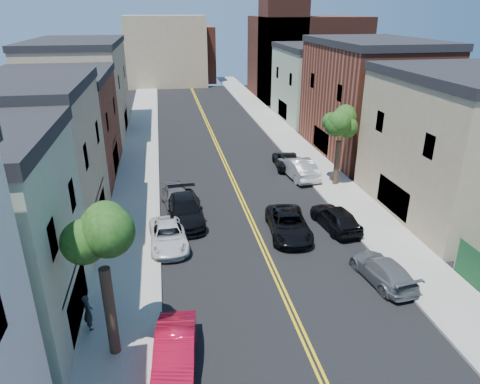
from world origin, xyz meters
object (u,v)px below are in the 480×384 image
white_pickup (168,236)px  black_car_left (185,210)px  red_sedan (175,353)px  grey_car_left (177,197)px  black_car_right (336,217)px  dark_car_right_far (287,160)px  black_suv_lane (289,224)px  pedestrian_left (88,312)px  silver_car_right (298,168)px  grey_car_right (383,270)px

white_pickup → black_car_left: bearing=67.0°
red_sedan → white_pickup: size_ratio=0.95×
grey_car_left → black_car_right: size_ratio=1.04×
dark_car_right_far → black_suv_lane: size_ratio=0.92×
white_pickup → pedestrian_left: size_ratio=2.75×
grey_car_left → black_car_left: bearing=-85.9°
dark_car_right_far → pedestrian_left: bearing=58.6°
white_pickup → black_suv_lane: 7.41m
silver_car_right → black_suv_lane: size_ratio=1.01×
grey_car_right → pedestrian_left: (-14.41, -1.32, 0.37)m
black_suv_lane → pedestrian_left: bearing=-142.0°
grey_car_left → pedestrian_left: (-4.33, -12.34, 0.21)m
silver_car_right → black_suv_lane: bearing=63.2°
grey_car_right → black_car_right: bearing=-95.9°
black_car_left → black_suv_lane: 6.93m
red_sedan → silver_car_right: silver_car_right is taller
grey_car_right → dark_car_right_far: size_ratio=0.93×
black_car_left → dark_car_right_far: (9.63, 9.26, -0.16)m
red_sedan → black_car_left: black_car_left is taller
grey_car_left → dark_car_right_far: 12.26m
black_car_left → black_suv_lane: bearing=-27.3°
white_pickup → black_car_right: black_car_right is taller
silver_car_right → pedestrian_left: 22.12m
black_car_left → dark_car_right_far: size_ratio=1.19×
black_car_left → dark_car_right_far: bearing=42.4°
red_sedan → white_pickup: red_sedan is taller
black_suv_lane → black_car_left: bearing=159.6°
white_pickup → grey_car_right: bearing=-29.8°
black_car_right → black_car_left: bearing=-23.2°
black_car_left → red_sedan: bearing=-96.7°
red_sedan → pedestrian_left: 4.59m
silver_car_right → pedestrian_left: size_ratio=3.03×
red_sedan → dark_car_right_far: size_ratio=0.95×
white_pickup → silver_car_right: (11.00, 9.65, 0.20)m
white_pickup → black_car_right: size_ratio=1.05×
grey_car_right → black_car_left: bearing=-49.8°
grey_car_left → silver_car_right: bearing=15.8°
white_pickup → grey_car_left: grey_car_left is taller
dark_car_right_far → pedestrian_left: 24.11m
white_pickup → red_sedan: bearing=-92.2°
dark_car_right_far → red_sedan: bearing=69.3°
grey_car_right → dark_car_right_far: bearing=-97.6°
silver_car_right → dark_car_right_far: 2.72m
grey_car_left → black_car_right: bearing=-33.5°
red_sedan → black_car_left: (1.17, 12.90, 0.08)m
black_car_right → pedestrian_left: (-14.23, -7.37, 0.24)m
grey_car_left → black_suv_lane: 8.52m
silver_car_right → red_sedan: bearing=54.3°
black_car_left → black_car_right: black_car_left is taller
black_suv_lane → grey_car_left: bearing=147.0°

